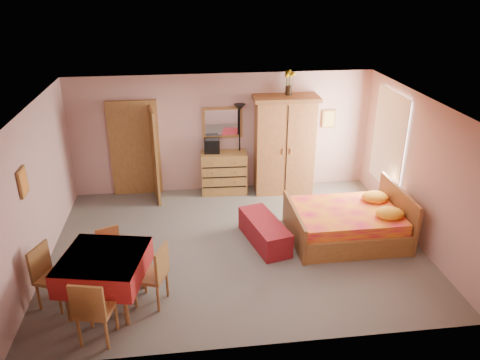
{
  "coord_description": "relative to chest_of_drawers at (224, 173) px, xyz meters",
  "views": [
    {
      "loc": [
        -0.85,
        -7.18,
        4.5
      ],
      "look_at": [
        0.1,
        0.3,
        1.15
      ],
      "focal_mm": 35.0,
      "sensor_mm": 36.0,
      "label": 1
    }
  ],
  "objects": [
    {
      "name": "sunflower_vase",
      "position": [
        1.38,
        0.0,
        1.95
      ],
      "size": [
        0.22,
        0.22,
        0.52
      ],
      "primitive_type": "cube",
      "rotation": [
        0.0,
        0.0,
        0.05
      ],
      "color": "yellow",
      "rests_on": "wardrobe"
    },
    {
      "name": "chair_south",
      "position": [
        -2.1,
        -4.36,
        0.03
      ],
      "size": [
        0.54,
        0.54,
        0.99
      ],
      "primitive_type": "cube",
      "rotation": [
        0.0,
        0.0,
        -0.23
      ],
      "color": "#AC703A",
      "rests_on": "floor"
    },
    {
      "name": "wardrobe",
      "position": [
        1.31,
        -0.07,
        0.61
      ],
      "size": [
        1.4,
        0.75,
        2.16
      ],
      "primitive_type": "cube",
      "rotation": [
        0.0,
        0.0,
        -0.03
      ],
      "color": "#AD6D3A",
      "rests_on": "floor"
    },
    {
      "name": "wall_front",
      "position": [
        0.01,
        -4.77,
        0.83
      ],
      "size": [
        6.5,
        0.1,
        2.6
      ],
      "primitive_type": "cube",
      "color": "tan",
      "rests_on": "floor"
    },
    {
      "name": "wall_right",
      "position": [
        3.26,
        -2.27,
        0.83
      ],
      "size": [
        0.1,
        5.0,
        2.6
      ],
      "primitive_type": "cube",
      "color": "tan",
      "rests_on": "floor"
    },
    {
      "name": "ceiling",
      "position": [
        0.01,
        -2.27,
        2.13
      ],
      "size": [
        6.5,
        6.5,
        0.0
      ],
      "primitive_type": "plane",
      "rotation": [
        3.14,
        0.0,
        0.0
      ],
      "color": "brown",
      "rests_on": "wall_back"
    },
    {
      "name": "picture_left",
      "position": [
        -3.21,
        -2.87,
        1.23
      ],
      "size": [
        0.04,
        0.32,
        0.42
      ],
      "primitive_type": "cube",
      "color": "orange",
      "rests_on": "wall_left"
    },
    {
      "name": "wall_back",
      "position": [
        0.01,
        0.23,
        0.83
      ],
      "size": [
        6.5,
        0.1,
        2.6
      ],
      "primitive_type": "cube",
      "color": "tan",
      "rests_on": "floor"
    },
    {
      "name": "wall_left",
      "position": [
        -3.24,
        -2.27,
        0.83
      ],
      "size": [
        0.1,
        5.0,
        2.6
      ],
      "primitive_type": "cube",
      "color": "tan",
      "rests_on": "floor"
    },
    {
      "name": "floor_lamp",
      "position": [
        0.36,
        0.09,
        0.52
      ],
      "size": [
        0.31,
        0.31,
        1.97
      ],
      "primitive_type": "cube",
      "rotation": [
        0.0,
        0.0,
        0.26
      ],
      "color": "black",
      "rests_on": "floor"
    },
    {
      "name": "stereo",
      "position": [
        -0.25,
        0.04,
        0.62
      ],
      "size": [
        0.35,
        0.27,
        0.31
      ],
      "primitive_type": "cube",
      "rotation": [
        0.0,
        0.0,
        -0.08
      ],
      "color": "black",
      "rests_on": "chest_of_drawers"
    },
    {
      "name": "picture_back",
      "position": [
        2.36,
        0.2,
        1.08
      ],
      "size": [
        0.3,
        0.04,
        0.4
      ],
      "primitive_type": "cube",
      "color": "#D8BF59",
      "rests_on": "wall_back"
    },
    {
      "name": "chest_of_drawers",
      "position": [
        0.0,
        0.0,
        0.0
      ],
      "size": [
        1.01,
        0.53,
        0.93
      ],
      "primitive_type": "cube",
      "rotation": [
        0.0,
        0.0,
        -0.04
      ],
      "color": "#A47537",
      "rests_on": "floor"
    },
    {
      "name": "wall_mirror",
      "position": [
        0.0,
        0.21,
        1.08
      ],
      "size": [
        0.87,
        0.06,
        0.69
      ],
      "primitive_type": "cube",
      "rotation": [
        0.0,
        0.0,
        0.02
      ],
      "color": "silver",
      "rests_on": "wall_back"
    },
    {
      "name": "bench",
      "position": [
        0.52,
        -2.23,
        -0.24
      ],
      "size": [
        0.8,
        1.42,
        0.45
      ],
      "primitive_type": "cube",
      "rotation": [
        0.0,
        0.0,
        0.24
      ],
      "color": "maroon",
      "rests_on": "floor"
    },
    {
      "name": "chair_east",
      "position": [
        -1.43,
        -3.69,
        0.02
      ],
      "size": [
        0.56,
        0.56,
        0.97
      ],
      "primitive_type": "cube",
      "rotation": [
        0.0,
        0.0,
        1.22
      ],
      "color": "#935E32",
      "rests_on": "floor"
    },
    {
      "name": "dining_table",
      "position": [
        -2.07,
        -3.65,
        -0.05
      ],
      "size": [
        1.35,
        1.35,
        0.84
      ],
      "primitive_type": "cube",
      "rotation": [
        0.0,
        0.0,
        -0.21
      ],
      "color": "maroon",
      "rests_on": "floor"
    },
    {
      "name": "bed",
      "position": [
        2.02,
        -2.26,
        0.0
      ],
      "size": [
        2.04,
        1.61,
        0.94
      ],
      "primitive_type": "cube",
      "rotation": [
        0.0,
        0.0,
        0.0
      ],
      "color": "#D41442",
      "rests_on": "floor"
    },
    {
      "name": "chair_west",
      "position": [
        -2.81,
        -3.57,
        0.01
      ],
      "size": [
        0.57,
        0.57,
        0.96
      ],
      "primitive_type": "cube",
      "rotation": [
        0.0,
        0.0,
        -1.96
      ],
      "color": "#A06436",
      "rests_on": "floor"
    },
    {
      "name": "doorway",
      "position": [
        -1.89,
        0.2,
        0.56
      ],
      "size": [
        1.06,
        0.12,
        2.15
      ],
      "primitive_type": "cube",
      "color": "#9E6B35",
      "rests_on": "floor"
    },
    {
      "name": "chair_north",
      "position": [
        -2.06,
        -2.95,
        -0.06
      ],
      "size": [
        0.49,
        0.49,
        0.82
      ],
      "primitive_type": "cube",
      "rotation": [
        0.0,
        0.0,
        3.55
      ],
      "color": "#AD6E3A",
      "rests_on": "floor"
    },
    {
      "name": "floor",
      "position": [
        0.01,
        -2.27,
        -0.47
      ],
      "size": [
        6.5,
        6.5,
        0.0
      ],
      "primitive_type": "plane",
      "color": "#656159",
      "rests_on": "ground"
    },
    {
      "name": "window",
      "position": [
        3.22,
        -1.07,
        0.98
      ],
      "size": [
        0.08,
        1.4,
        1.95
      ],
      "primitive_type": "cube",
      "color": "white",
      "rests_on": "wall_right"
    }
  ]
}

